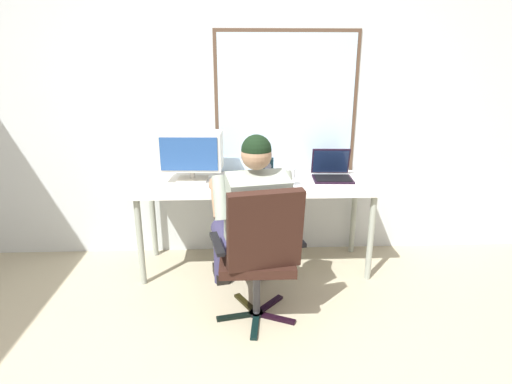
{
  "coord_description": "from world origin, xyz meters",
  "views": [
    {
      "loc": [
        -0.0,
        -1.48,
        1.67
      ],
      "look_at": [
        0.11,
        1.31,
        0.77
      ],
      "focal_mm": 29.08,
      "sensor_mm": 36.0,
      "label": 1
    }
  ],
  "objects_px": {
    "laptop": "(332,171)",
    "desk_speaker": "(269,168)",
    "office_chair": "(261,249)",
    "person_seated": "(252,219)",
    "crt_monitor": "(192,151)",
    "cd_case": "(240,185)",
    "wine_glass": "(291,174)",
    "desk": "(256,189)"
  },
  "relations": [
    {
      "from": "office_chair",
      "to": "wine_glass",
      "type": "distance_m",
      "value": 0.77
    },
    {
      "from": "wine_glass",
      "to": "crt_monitor",
      "type": "bearing_deg",
      "value": 166.15
    },
    {
      "from": "office_chair",
      "to": "wine_glass",
      "type": "bearing_deg",
      "value": 68.4
    },
    {
      "from": "crt_monitor",
      "to": "cd_case",
      "type": "relative_size",
      "value": 2.88
    },
    {
      "from": "crt_monitor",
      "to": "desk_speaker",
      "type": "xyz_separation_m",
      "value": [
        0.6,
        0.06,
        -0.16
      ]
    },
    {
      "from": "crt_monitor",
      "to": "laptop",
      "type": "xyz_separation_m",
      "value": [
        1.12,
        0.03,
        -0.18
      ]
    },
    {
      "from": "crt_monitor",
      "to": "laptop",
      "type": "distance_m",
      "value": 1.13
    },
    {
      "from": "wine_glass",
      "to": "desk_speaker",
      "type": "distance_m",
      "value": 0.29
    },
    {
      "from": "person_seated",
      "to": "cd_case",
      "type": "relative_size",
      "value": 7.31
    },
    {
      "from": "wine_glass",
      "to": "person_seated",
      "type": "bearing_deg",
      "value": -127.87
    },
    {
      "from": "desk",
      "to": "cd_case",
      "type": "distance_m",
      "value": 0.18
    },
    {
      "from": "person_seated",
      "to": "wine_glass",
      "type": "relative_size",
      "value": 8.84
    },
    {
      "from": "office_chair",
      "to": "desk_speaker",
      "type": "bearing_deg",
      "value": 83.2
    },
    {
      "from": "desk",
      "to": "laptop",
      "type": "relative_size",
      "value": 5.85
    },
    {
      "from": "person_seated",
      "to": "desk_speaker",
      "type": "distance_m",
      "value": 0.68
    },
    {
      "from": "office_chair",
      "to": "cd_case",
      "type": "distance_m",
      "value": 0.74
    },
    {
      "from": "office_chair",
      "to": "crt_monitor",
      "type": "bearing_deg",
      "value": 120.47
    },
    {
      "from": "person_seated",
      "to": "laptop",
      "type": "distance_m",
      "value": 0.92
    },
    {
      "from": "person_seated",
      "to": "desk_speaker",
      "type": "height_order",
      "value": "person_seated"
    },
    {
      "from": "desk",
      "to": "wine_glass",
      "type": "distance_m",
      "value": 0.34
    },
    {
      "from": "office_chair",
      "to": "person_seated",
      "type": "bearing_deg",
      "value": 100.33
    },
    {
      "from": "person_seated",
      "to": "crt_monitor",
      "type": "height_order",
      "value": "person_seated"
    },
    {
      "from": "laptop",
      "to": "wine_glass",
      "type": "relative_size",
      "value": 2.31
    },
    {
      "from": "desk",
      "to": "cd_case",
      "type": "relative_size",
      "value": 11.16
    },
    {
      "from": "crt_monitor",
      "to": "wine_glass",
      "type": "xyz_separation_m",
      "value": [
        0.76,
        -0.19,
        -0.14
      ]
    },
    {
      "from": "desk",
      "to": "laptop",
      "type": "distance_m",
      "value": 0.64
    },
    {
      "from": "laptop",
      "to": "desk_speaker",
      "type": "height_order",
      "value": "laptop"
    },
    {
      "from": "cd_case",
      "to": "crt_monitor",
      "type": "bearing_deg",
      "value": 158.34
    },
    {
      "from": "desk",
      "to": "crt_monitor",
      "type": "bearing_deg",
      "value": 174.78
    },
    {
      "from": "person_seated",
      "to": "desk",
      "type": "bearing_deg",
      "value": 84.93
    },
    {
      "from": "laptop",
      "to": "desk_speaker",
      "type": "distance_m",
      "value": 0.52
    },
    {
      "from": "office_chair",
      "to": "desk",
      "type": "bearing_deg",
      "value": 90.0
    },
    {
      "from": "office_chair",
      "to": "desk_speaker",
      "type": "distance_m",
      "value": 0.95
    },
    {
      "from": "wine_glass",
      "to": "desk_speaker",
      "type": "relative_size",
      "value": 0.87
    },
    {
      "from": "desk_speaker",
      "to": "cd_case",
      "type": "height_order",
      "value": "desk_speaker"
    },
    {
      "from": "desk_speaker",
      "to": "crt_monitor",
      "type": "bearing_deg",
      "value": -174.78
    },
    {
      "from": "office_chair",
      "to": "person_seated",
      "type": "relative_size",
      "value": 0.78
    },
    {
      "from": "crt_monitor",
      "to": "person_seated",
      "type": "bearing_deg",
      "value": -52.38
    },
    {
      "from": "office_chair",
      "to": "laptop",
      "type": "xyz_separation_m",
      "value": [
        0.62,
        0.87,
        0.26
      ]
    },
    {
      "from": "person_seated",
      "to": "wine_glass",
      "type": "bearing_deg",
      "value": 52.13
    },
    {
      "from": "crt_monitor",
      "to": "cd_case",
      "type": "xyz_separation_m",
      "value": [
        0.37,
        -0.15,
        -0.23
      ]
    },
    {
      "from": "office_chair",
      "to": "person_seated",
      "type": "distance_m",
      "value": 0.28
    }
  ]
}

